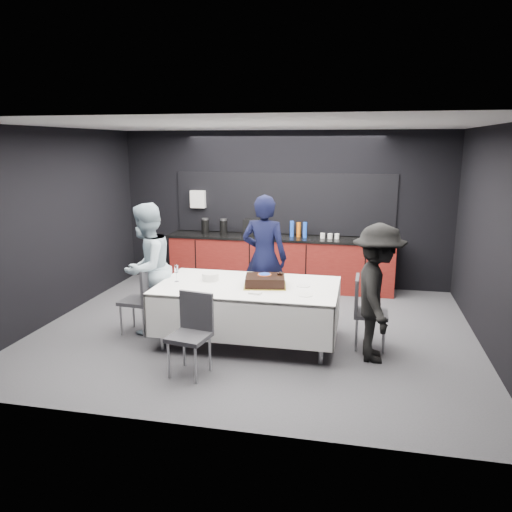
{
  "coord_description": "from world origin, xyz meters",
  "views": [
    {
      "loc": [
        1.39,
        -6.46,
        2.57
      ],
      "look_at": [
        0.0,
        0.1,
        1.05
      ],
      "focal_mm": 35.0,
      "sensor_mm": 36.0,
      "label": 1
    }
  ],
  "objects_px": {
    "cake_assembly": "(265,281)",
    "plate_stack": "(210,277)",
    "person_left": "(147,268)",
    "chair_left": "(142,296)",
    "person_center": "(264,258)",
    "party_table": "(248,295)",
    "chair_near": "(192,328)",
    "person_right": "(377,293)",
    "champagne_flute": "(176,270)",
    "chair_right": "(365,307)"
  },
  "relations": [
    {
      "from": "plate_stack",
      "to": "chair_near",
      "type": "distance_m",
      "value": 1.16
    },
    {
      "from": "chair_left",
      "to": "person_right",
      "type": "relative_size",
      "value": 0.56
    },
    {
      "from": "plate_stack",
      "to": "chair_left",
      "type": "relative_size",
      "value": 0.25
    },
    {
      "from": "person_left",
      "to": "chair_left",
      "type": "bearing_deg",
      "value": -4.82
    },
    {
      "from": "party_table",
      "to": "plate_stack",
      "type": "bearing_deg",
      "value": 169.21
    },
    {
      "from": "champagne_flute",
      "to": "chair_right",
      "type": "relative_size",
      "value": 0.24
    },
    {
      "from": "party_table",
      "to": "chair_right",
      "type": "xyz_separation_m",
      "value": [
        1.5,
        0.14,
        -0.11
      ]
    },
    {
      "from": "cake_assembly",
      "to": "person_center",
      "type": "height_order",
      "value": "person_center"
    },
    {
      "from": "chair_near",
      "to": "person_left",
      "type": "bearing_deg",
      "value": 132.53
    },
    {
      "from": "chair_left",
      "to": "chair_right",
      "type": "relative_size",
      "value": 1.0
    },
    {
      "from": "chair_left",
      "to": "chair_right",
      "type": "distance_m",
      "value": 2.98
    },
    {
      "from": "champagne_flute",
      "to": "chair_right",
      "type": "xyz_separation_m",
      "value": [
        2.45,
        0.19,
        -0.4
      ]
    },
    {
      "from": "chair_near",
      "to": "plate_stack",
      "type": "bearing_deg",
      "value": 96.28
    },
    {
      "from": "party_table",
      "to": "plate_stack",
      "type": "distance_m",
      "value": 0.58
    },
    {
      "from": "party_table",
      "to": "person_right",
      "type": "relative_size",
      "value": 1.39
    },
    {
      "from": "chair_right",
      "to": "person_left",
      "type": "bearing_deg",
      "value": -179.65
    },
    {
      "from": "champagne_flute",
      "to": "chair_right",
      "type": "height_order",
      "value": "champagne_flute"
    },
    {
      "from": "chair_left",
      "to": "chair_right",
      "type": "xyz_separation_m",
      "value": [
        2.98,
        0.14,
        0.0
      ]
    },
    {
      "from": "party_table",
      "to": "chair_near",
      "type": "xyz_separation_m",
      "value": [
        -0.42,
        -1.01,
        -0.11
      ]
    },
    {
      "from": "chair_left",
      "to": "plate_stack",
      "type": "bearing_deg",
      "value": 6.38
    },
    {
      "from": "person_left",
      "to": "party_table",
      "type": "bearing_deg",
      "value": 94.06
    },
    {
      "from": "person_left",
      "to": "person_right",
      "type": "bearing_deg",
      "value": 92.49
    },
    {
      "from": "champagne_flute",
      "to": "person_right",
      "type": "relative_size",
      "value": 0.13
    },
    {
      "from": "chair_left",
      "to": "chair_right",
      "type": "bearing_deg",
      "value": 2.68
    },
    {
      "from": "chair_right",
      "to": "person_right",
      "type": "xyz_separation_m",
      "value": [
        0.13,
        -0.35,
        0.3
      ]
    },
    {
      "from": "cake_assembly",
      "to": "chair_near",
      "type": "relative_size",
      "value": 0.65
    },
    {
      "from": "chair_left",
      "to": "chair_right",
      "type": "height_order",
      "value": "same"
    },
    {
      "from": "cake_assembly",
      "to": "person_left",
      "type": "height_order",
      "value": "person_left"
    },
    {
      "from": "party_table",
      "to": "person_left",
      "type": "xyz_separation_m",
      "value": [
        -1.45,
        0.12,
        0.25
      ]
    },
    {
      "from": "party_table",
      "to": "chair_left",
      "type": "xyz_separation_m",
      "value": [
        -1.48,
        -0.0,
        -0.11
      ]
    },
    {
      "from": "person_center",
      "to": "chair_left",
      "type": "bearing_deg",
      "value": 36.92
    },
    {
      "from": "plate_stack",
      "to": "person_right",
      "type": "bearing_deg",
      "value": -8.43
    },
    {
      "from": "party_table",
      "to": "person_center",
      "type": "height_order",
      "value": "person_center"
    },
    {
      "from": "champagne_flute",
      "to": "chair_near",
      "type": "height_order",
      "value": "champagne_flute"
    },
    {
      "from": "cake_assembly",
      "to": "plate_stack",
      "type": "xyz_separation_m",
      "value": [
        -0.77,
        0.11,
        -0.02
      ]
    },
    {
      "from": "party_table",
      "to": "person_left",
      "type": "relative_size",
      "value": 1.3
    },
    {
      "from": "party_table",
      "to": "person_right",
      "type": "height_order",
      "value": "person_right"
    },
    {
      "from": "champagne_flute",
      "to": "person_center",
      "type": "xyz_separation_m",
      "value": [
        0.99,
        0.99,
        -0.01
      ]
    },
    {
      "from": "cake_assembly",
      "to": "plate_stack",
      "type": "bearing_deg",
      "value": 171.52
    },
    {
      "from": "person_center",
      "to": "plate_stack",
      "type": "bearing_deg",
      "value": 60.72
    },
    {
      "from": "party_table",
      "to": "cake_assembly",
      "type": "relative_size",
      "value": 3.85
    },
    {
      "from": "chair_right",
      "to": "chair_near",
      "type": "bearing_deg",
      "value": -149.03
    },
    {
      "from": "cake_assembly",
      "to": "chair_left",
      "type": "relative_size",
      "value": 0.65
    },
    {
      "from": "champagne_flute",
      "to": "chair_near",
      "type": "xyz_separation_m",
      "value": [
        0.54,
        -0.96,
        -0.4
      ]
    },
    {
      "from": "party_table",
      "to": "cake_assembly",
      "type": "xyz_separation_m",
      "value": [
        0.23,
        -0.01,
        0.21
      ]
    },
    {
      "from": "plate_stack",
      "to": "person_right",
      "type": "xyz_separation_m",
      "value": [
        2.17,
        -0.32,
        0.0
      ]
    },
    {
      "from": "party_table",
      "to": "person_left",
      "type": "distance_m",
      "value": 1.48
    },
    {
      "from": "chair_right",
      "to": "person_center",
      "type": "height_order",
      "value": "person_center"
    },
    {
      "from": "chair_right",
      "to": "person_right",
      "type": "distance_m",
      "value": 0.48
    },
    {
      "from": "chair_right",
      "to": "party_table",
      "type": "bearing_deg",
      "value": -174.77
    }
  ]
}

